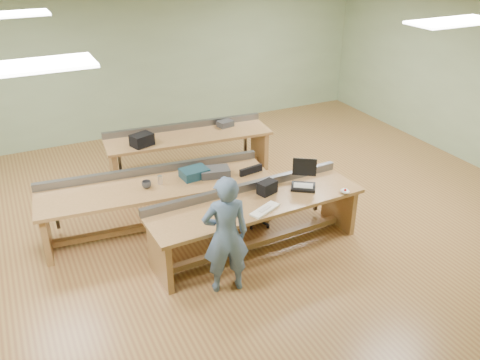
# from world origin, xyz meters

# --- Properties ---
(floor) EXTENTS (10.00, 10.00, 0.00)m
(floor) POSITION_xyz_m (0.00, 0.00, 0.00)
(floor) COLOR olive
(floor) RESTS_ON ground
(ceiling) EXTENTS (10.00, 10.00, 0.00)m
(ceiling) POSITION_xyz_m (0.00, 0.00, 3.00)
(ceiling) COLOR silver
(ceiling) RESTS_ON wall_back
(wall_back) EXTENTS (10.00, 0.04, 3.00)m
(wall_back) POSITION_xyz_m (0.00, 4.00, 1.50)
(wall_back) COLOR #95AF85
(wall_back) RESTS_ON floor
(wall_front) EXTENTS (10.00, 0.04, 3.00)m
(wall_front) POSITION_xyz_m (0.00, -4.00, 1.50)
(wall_front) COLOR #95AF85
(wall_front) RESTS_ON floor
(wall_right) EXTENTS (0.04, 8.00, 3.00)m
(wall_right) POSITION_xyz_m (5.00, 0.00, 1.50)
(wall_right) COLOR #95AF85
(wall_right) RESTS_ON floor
(fluor_panels) EXTENTS (6.20, 3.50, 0.03)m
(fluor_panels) POSITION_xyz_m (0.00, 0.00, 2.97)
(fluor_panels) COLOR white
(fluor_panels) RESTS_ON ceiling
(workbench_front) EXTENTS (3.03, 0.92, 0.86)m
(workbench_front) POSITION_xyz_m (0.06, -0.94, 0.56)
(workbench_front) COLOR #AA7847
(workbench_front) RESTS_ON floor
(workbench_mid) EXTENTS (3.36, 1.20, 0.86)m
(workbench_mid) POSITION_xyz_m (-0.99, 0.12, 0.57)
(workbench_mid) COLOR #AA7847
(workbench_mid) RESTS_ON floor
(workbench_back) EXTENTS (2.94, 1.03, 0.86)m
(workbench_back) POSITION_xyz_m (0.10, 1.68, 0.56)
(workbench_back) COLOR #AA7847
(workbench_back) RESTS_ON floor
(person) EXTENTS (0.62, 0.47, 1.55)m
(person) POSITION_xyz_m (-0.66, -1.56, 0.77)
(person) COLOR slate
(person) RESTS_ON floor
(laptop_base) EXTENTS (0.43, 0.41, 0.04)m
(laptop_base) POSITION_xyz_m (0.83, -0.91, 0.77)
(laptop_base) COLOR black
(laptop_base) RESTS_ON workbench_front
(laptop_screen) EXTENTS (0.28, 0.20, 0.26)m
(laptop_screen) POSITION_xyz_m (0.90, -0.80, 1.01)
(laptop_screen) COLOR black
(laptop_screen) RESTS_ON laptop_base
(keyboard) EXTENTS (0.48, 0.33, 0.03)m
(keyboard) POSITION_xyz_m (0.05, -1.22, 0.76)
(keyboard) COLOR white
(keyboard) RESTS_ON workbench_front
(trackball_mouse) EXTENTS (0.15, 0.16, 0.06)m
(trackball_mouse) POSITION_xyz_m (1.27, -1.28, 0.78)
(trackball_mouse) COLOR white
(trackball_mouse) RESTS_ON workbench_front
(camera_bag) EXTENTS (0.30, 0.24, 0.17)m
(camera_bag) POSITION_xyz_m (0.30, -0.82, 0.84)
(camera_bag) COLOR black
(camera_bag) RESTS_ON workbench_front
(task_chair) EXTENTS (0.53, 0.53, 0.86)m
(task_chair) POSITION_xyz_m (0.40, -0.33, 0.31)
(task_chair) COLOR black
(task_chair) RESTS_ON floor
(parts_bin_teal) EXTENTS (0.41, 0.32, 0.13)m
(parts_bin_teal) POSITION_xyz_m (-0.41, 0.07, 0.82)
(parts_bin_teal) COLOR #13323E
(parts_bin_teal) RESTS_ON workbench_mid
(parts_bin_grey) EXTENTS (0.48, 0.36, 0.12)m
(parts_bin_grey) POSITION_xyz_m (-0.13, -0.01, 0.81)
(parts_bin_grey) COLOR #323335
(parts_bin_grey) RESTS_ON workbench_mid
(mug) EXTENTS (0.14, 0.14, 0.10)m
(mug) POSITION_xyz_m (-1.14, 0.05, 0.80)
(mug) COLOR #323335
(mug) RESTS_ON workbench_mid
(drinks_can) EXTENTS (0.09, 0.09, 0.12)m
(drinks_can) POSITION_xyz_m (-0.93, 0.09, 0.81)
(drinks_can) COLOR silver
(drinks_can) RESTS_ON workbench_mid
(storage_box_back) EXTENTS (0.41, 0.35, 0.20)m
(storage_box_back) POSITION_xyz_m (-0.77, 1.55, 0.85)
(storage_box_back) COLOR black
(storage_box_back) RESTS_ON workbench_back
(tray_back) EXTENTS (0.30, 0.24, 0.11)m
(tray_back) POSITION_xyz_m (0.84, 1.75, 0.80)
(tray_back) COLOR #323335
(tray_back) RESTS_ON workbench_back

